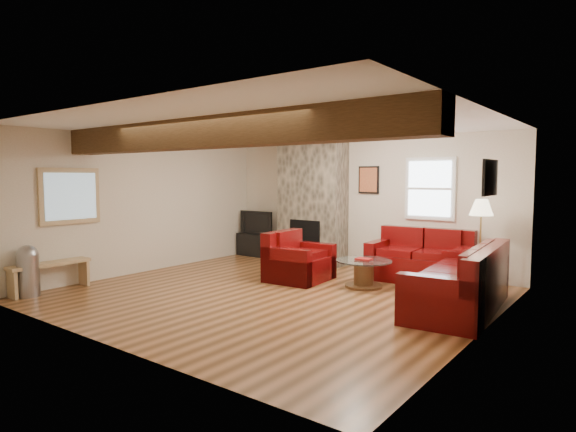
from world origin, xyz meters
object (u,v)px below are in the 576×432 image
at_px(tv_cabinet, 259,245).
at_px(floor_lamp, 481,212).
at_px(sofa_three, 458,278).
at_px(armchair_red, 299,256).
at_px(coffee_table, 364,274).
at_px(loveseat, 420,255).
at_px(television, 259,222).

xyz_separation_m(tv_cabinet, floor_lamp, (4.81, -0.28, 0.96)).
height_order(sofa_three, tv_cabinet, sofa_three).
bearing_deg(armchair_red, coffee_table, -83.71).
xyz_separation_m(coffee_table, tv_cabinet, (-3.31, 1.29, 0.03)).
xyz_separation_m(sofa_three, loveseat, (-1.10, 1.42, 0.01)).
xyz_separation_m(loveseat, floor_lamp, (0.97, 0.02, 0.77)).
bearing_deg(sofa_three, coffee_table, -109.28).
relative_size(coffee_table, floor_lamp, 0.63).
xyz_separation_m(loveseat, tv_cabinet, (-3.83, 0.30, -0.19)).
height_order(loveseat, television, television).
relative_size(sofa_three, tv_cabinet, 2.24).
bearing_deg(armchair_red, floor_lamp, -69.14).
distance_m(loveseat, floor_lamp, 1.24).
bearing_deg(tv_cabinet, floor_lamp, -3.32).
relative_size(coffee_table, tv_cabinet, 0.90).
bearing_deg(coffee_table, television, 158.66).
distance_m(coffee_table, floor_lamp, 2.06).
relative_size(sofa_three, armchair_red, 2.18).
distance_m(armchair_red, floor_lamp, 2.99).
bearing_deg(sofa_three, television, -113.86).
distance_m(loveseat, armchair_red, 2.03).
height_order(coffee_table, tv_cabinet, tv_cabinet).
bearing_deg(sofa_three, loveseat, -146.88).
bearing_deg(coffee_table, floor_lamp, 34.12).
xyz_separation_m(armchair_red, coffee_table, (1.12, 0.21, -0.19)).
xyz_separation_m(television, floor_lamp, (4.81, -0.28, 0.45)).
distance_m(sofa_three, loveseat, 1.79).
relative_size(television, floor_lamp, 0.63).
bearing_deg(tv_cabinet, sofa_three, -19.19).
relative_size(loveseat, coffee_table, 1.84).
bearing_deg(tv_cabinet, armchair_red, -34.36).
height_order(sofa_three, television, television).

